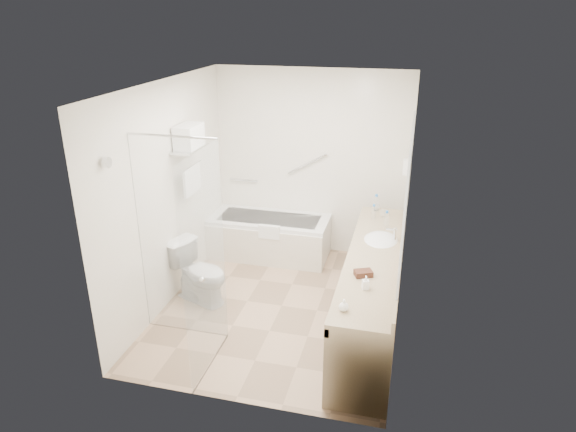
% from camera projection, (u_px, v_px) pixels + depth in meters
% --- Properties ---
extents(floor, '(3.20, 3.20, 0.00)m').
position_uv_depth(floor, '(282.00, 306.00, 5.91)').
color(floor, tan).
rests_on(floor, ground).
extents(ceiling, '(2.60, 3.20, 0.10)m').
position_uv_depth(ceiling, '(280.00, 84.00, 4.97)').
color(ceiling, white).
rests_on(ceiling, wall_back).
extents(wall_back, '(2.60, 0.10, 2.50)m').
position_uv_depth(wall_back, '(312.00, 163.00, 6.88)').
color(wall_back, silver).
rests_on(wall_back, ground).
extents(wall_front, '(2.60, 0.10, 2.50)m').
position_uv_depth(wall_front, '(229.00, 275.00, 4.00)').
color(wall_front, silver).
rests_on(wall_front, ground).
extents(wall_left, '(0.10, 3.20, 2.50)m').
position_uv_depth(wall_left, '(169.00, 194.00, 5.73)').
color(wall_left, silver).
rests_on(wall_left, ground).
extents(wall_right, '(0.10, 3.20, 2.50)m').
position_uv_depth(wall_right, '(406.00, 216.00, 5.15)').
color(wall_right, silver).
rests_on(wall_right, ground).
extents(bathtub, '(1.60, 0.73, 0.59)m').
position_uv_depth(bathtub, '(269.00, 236.00, 7.03)').
color(bathtub, white).
rests_on(bathtub, floor).
extents(grab_bar_short, '(0.40, 0.03, 0.03)m').
position_uv_depth(grab_bar_short, '(244.00, 180.00, 7.17)').
color(grab_bar_short, silver).
rests_on(grab_bar_short, wall_back).
extents(grab_bar_long, '(0.53, 0.03, 0.33)m').
position_uv_depth(grab_bar_long, '(307.00, 164.00, 6.85)').
color(grab_bar_long, silver).
rests_on(grab_bar_long, wall_back).
extents(shower_enclosure, '(0.96, 0.91, 2.11)m').
position_uv_depth(shower_enclosure, '(191.00, 251.00, 4.82)').
color(shower_enclosure, silver).
rests_on(shower_enclosure, floor).
extents(towel_shelf, '(0.24, 0.55, 0.81)m').
position_uv_depth(towel_shelf, '(189.00, 144.00, 5.83)').
color(towel_shelf, silver).
rests_on(towel_shelf, wall_left).
extents(vanity_counter, '(0.55, 2.70, 0.95)m').
position_uv_depth(vanity_counter, '(373.00, 273.00, 5.31)').
color(vanity_counter, tan).
rests_on(vanity_counter, floor).
extents(sink, '(0.40, 0.52, 0.14)m').
position_uv_depth(sink, '(381.00, 242.00, 5.59)').
color(sink, white).
rests_on(sink, vanity_counter).
extents(faucet, '(0.03, 0.03, 0.14)m').
position_uv_depth(faucet, '(395.00, 234.00, 5.52)').
color(faucet, silver).
rests_on(faucet, vanity_counter).
extents(mirror, '(0.02, 2.00, 1.20)m').
position_uv_depth(mirror, '(407.00, 192.00, 4.90)').
color(mirror, '#B0B5BC').
rests_on(mirror, wall_right).
extents(hairdryer_unit, '(0.08, 0.10, 0.18)m').
position_uv_depth(hairdryer_unit, '(407.00, 167.00, 6.03)').
color(hairdryer_unit, white).
rests_on(hairdryer_unit, wall_right).
extents(toilet, '(0.81, 0.63, 0.70)m').
position_uv_depth(toilet, '(200.00, 273.00, 5.92)').
color(toilet, white).
rests_on(toilet, floor).
extents(amenity_basket, '(0.19, 0.17, 0.05)m').
position_uv_depth(amenity_basket, '(363.00, 273.00, 4.81)').
color(amenity_basket, '#4D2A1B').
rests_on(amenity_basket, vanity_counter).
extents(soap_bottle_a, '(0.10, 0.14, 0.06)m').
position_uv_depth(soap_bottle_a, '(365.00, 286.00, 4.59)').
color(soap_bottle_a, white).
rests_on(soap_bottle_a, vanity_counter).
extents(soap_bottle_b, '(0.11, 0.13, 0.08)m').
position_uv_depth(soap_bottle_b, '(344.00, 306.00, 4.25)').
color(soap_bottle_b, white).
rests_on(soap_bottle_b, vanity_counter).
extents(water_bottle_left, '(0.06, 0.06, 0.18)m').
position_uv_depth(water_bottle_left, '(374.00, 212.00, 6.10)').
color(water_bottle_left, silver).
rests_on(water_bottle_left, vanity_counter).
extents(water_bottle_mid, '(0.07, 0.07, 0.21)m').
position_uv_depth(water_bottle_mid, '(376.00, 203.00, 6.34)').
color(water_bottle_mid, silver).
rests_on(water_bottle_mid, vanity_counter).
extents(water_bottle_right, '(0.06, 0.06, 0.20)m').
position_uv_depth(water_bottle_right, '(386.00, 219.00, 5.87)').
color(water_bottle_right, silver).
rests_on(water_bottle_right, vanity_counter).
extents(drinking_glass_near, '(0.07, 0.07, 0.08)m').
position_uv_depth(drinking_glass_near, '(377.00, 207.00, 6.35)').
color(drinking_glass_near, silver).
rests_on(drinking_glass_near, vanity_counter).
extents(drinking_glass_far, '(0.07, 0.07, 0.09)m').
position_uv_depth(drinking_glass_far, '(383.00, 213.00, 6.17)').
color(drinking_glass_far, silver).
rests_on(drinking_glass_far, vanity_counter).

